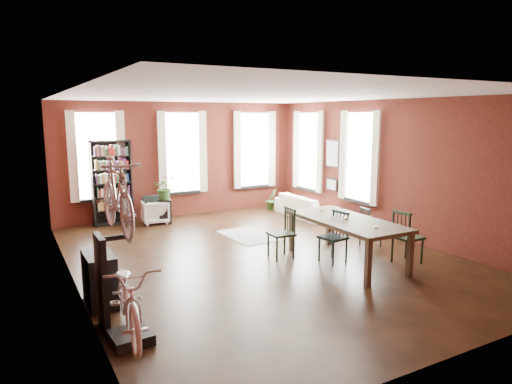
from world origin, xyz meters
TOP-DOWN VIEW (x-y plane):
  - room at (0.25, 0.62)m, footprint 9.00×9.04m
  - dining_table at (1.27, -1.12)m, footprint 1.18×2.54m
  - dining_chair_a at (1.08, -0.97)m, footprint 0.52×0.52m
  - dining_chair_b at (0.33, -0.27)m, footprint 0.49×0.49m
  - dining_chair_c at (2.29, -1.73)m, footprint 0.50×0.50m
  - dining_chair_d at (2.50, -0.49)m, footprint 0.44×0.44m
  - bookshelf at (-2.00, 4.30)m, footprint 1.00×0.32m
  - white_armchair at (-1.02, 3.88)m, footprint 0.71×0.67m
  - cream_sofa at (2.95, 2.60)m, footprint 0.61×2.08m
  - striped_rug at (0.54, 1.54)m, footprint 1.01×1.58m
  - bike_trainer at (-3.18, -2.31)m, footprint 0.52×0.52m
  - bike_wall_rack at (-3.40, -1.80)m, footprint 0.16×0.60m
  - console_table at (-3.28, -0.90)m, footprint 0.40×0.80m
  - plant_stand at (-0.79, 3.73)m, footprint 0.38×0.38m
  - plant_by_sofa at (2.57, 3.87)m, footprint 0.40×0.66m
  - plant_small at (3.22, 0.20)m, footprint 0.38×0.52m
  - bicycle_floor at (-3.18, -2.33)m, footprint 0.74×1.03m
  - bicycle_hung at (-3.15, -1.80)m, footprint 0.47×1.00m
  - plant_on_stand at (-0.76, 3.75)m, footprint 0.71×0.75m

SIDE VIEW (x-z plane):
  - striped_rug at x=0.54m, z-range 0.00..0.01m
  - bike_trainer at x=-3.18m, z-range 0.00..0.14m
  - plant_small at x=3.22m, z-range 0.00..0.17m
  - plant_by_sofa at x=2.57m, z-range 0.00..0.29m
  - plant_stand at x=-0.79m, z-range 0.00..0.64m
  - white_armchair at x=-1.02m, z-range 0.00..0.67m
  - console_table at x=-3.28m, z-range 0.00..0.80m
  - cream_sofa at x=2.95m, z-range 0.00..0.81m
  - dining_chair_d at x=2.50m, z-range 0.00..0.85m
  - dining_table at x=1.27m, z-range 0.00..0.86m
  - dining_chair_a at x=1.08m, z-range 0.00..0.99m
  - dining_chair_b at x=0.33m, z-range 0.00..1.01m
  - dining_chair_c at x=2.29m, z-range 0.00..1.04m
  - bike_wall_rack at x=-3.40m, z-range 0.00..1.30m
  - plant_on_stand at x=-0.76m, z-range 0.64..1.13m
  - bicycle_floor at x=-3.18m, z-range 0.14..1.98m
  - bookshelf at x=-2.00m, z-range 0.00..2.20m
  - bicycle_hung at x=-3.15m, z-range 1.30..2.96m
  - room at x=0.25m, z-range 0.53..3.75m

